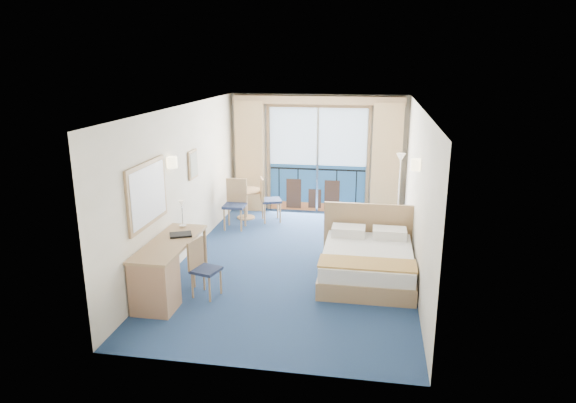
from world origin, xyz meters
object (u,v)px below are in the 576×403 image
object	(u,v)px
armchair	(381,226)
desk	(158,277)
floor_lamp	(400,171)
bed	(367,261)
desk_chair	(202,265)
table_chair_a	(267,197)
nightstand	(396,234)
round_table	(246,197)
table_chair_b	(236,201)

from	to	relation	value
armchair	desk	distance (m)	4.58
floor_lamp	desk	xyz separation A→B (m)	(-3.52, -4.55, -0.71)
bed	desk_chair	size ratio (longest dim) A/B	2.18
desk_chair	table_chair_a	size ratio (longest dim) A/B	0.89
nightstand	round_table	distance (m)	3.56
nightstand	desk_chair	size ratio (longest dim) A/B	0.70
bed	table_chair_a	xyz separation A→B (m)	(-2.23, 2.68, 0.27)
round_table	table_chair_a	xyz separation A→B (m)	(0.52, -0.13, 0.06)
floor_lamp	desk_chair	xyz separation A→B (m)	(-3.03, -4.10, -0.67)
table_chair_b	desk_chair	bearing A→B (deg)	-84.43
desk_chair	round_table	distance (m)	3.89
desk_chair	table_chair_b	world-z (taller)	table_chair_b
table_chair_a	round_table	bearing A→B (deg)	55.39
bed	desk	xyz separation A→B (m)	(-2.94, -1.52, 0.17)
bed	nightstand	bearing A→B (deg)	69.88
bed	nightstand	distance (m)	1.45
desk_chair	table_chair_b	size ratio (longest dim) A/B	0.85
armchair	floor_lamp	size ratio (longest dim) A/B	0.45
round_table	table_chair_a	bearing A→B (deg)	-14.45
nightstand	round_table	size ratio (longest dim) A/B	0.85
round_table	table_chair_b	distance (m)	0.65
nightstand	desk	size ratio (longest dim) A/B	0.35
round_table	bed	bearing A→B (deg)	-45.62
armchair	floor_lamp	world-z (taller)	floor_lamp
round_table	table_chair_b	xyz separation A→B (m)	(-0.05, -0.65, 0.09)
table_chair_a	table_chair_b	size ratio (longest dim) A/B	0.95
table_chair_a	table_chair_b	world-z (taller)	table_chair_b
armchair	table_chair_b	distance (m)	3.06
round_table	nightstand	bearing A→B (deg)	-24.01
bed	round_table	bearing A→B (deg)	134.38
floor_lamp	round_table	distance (m)	3.41
desk	table_chair_b	distance (m)	3.69
nightstand	armchair	world-z (taller)	armchair
armchair	desk_chair	world-z (taller)	desk_chair
round_table	floor_lamp	bearing A→B (deg)	3.72
nightstand	table_chair_b	size ratio (longest dim) A/B	0.59
bed	table_chair_b	distance (m)	3.56
bed	desk_chair	world-z (taller)	bed
nightstand	floor_lamp	size ratio (longest dim) A/B	0.40
desk	armchair	bearing A→B (deg)	46.45
table_chair_a	table_chair_b	distance (m)	0.77
floor_lamp	table_chair_a	size ratio (longest dim) A/B	1.57
bed	floor_lamp	xyz separation A→B (m)	(0.59, 3.03, 0.88)
round_table	table_chair_a	world-z (taller)	table_chair_a
desk	table_chair_b	world-z (taller)	table_chair_b
bed	round_table	world-z (taller)	bed
bed	desk	distance (m)	3.31
floor_lamp	desk	bearing A→B (deg)	-127.77
desk	round_table	distance (m)	4.34
nightstand	floor_lamp	distance (m)	1.88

